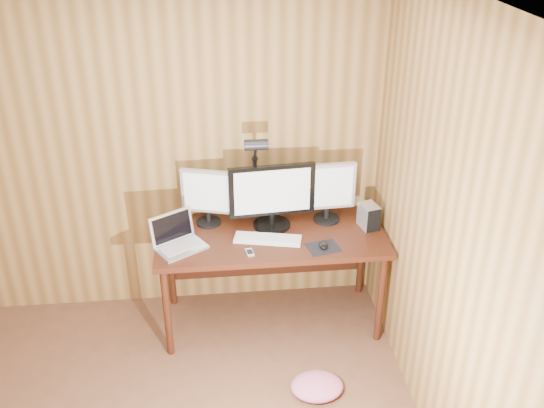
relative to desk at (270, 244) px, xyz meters
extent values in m
plane|color=silver|center=(-0.93, -1.70, 1.87)|extent=(4.00, 4.00, 0.00)
plane|color=olive|center=(-0.93, 0.30, 0.62)|extent=(4.00, 0.00, 4.00)
plane|color=olive|center=(0.82, -1.70, 0.62)|extent=(0.00, 4.00, 4.00)
cube|color=#3B180C|center=(0.00, -0.07, 0.10)|extent=(1.60, 0.70, 0.04)
cube|color=#3B180C|center=(0.00, 0.25, -0.17)|extent=(1.48, 0.02, 0.51)
cylinder|color=#3B180C|center=(-0.74, -0.36, -0.27)|extent=(0.05, 0.05, 0.71)
cylinder|color=#3B180C|center=(-0.74, 0.22, -0.27)|extent=(0.05, 0.05, 0.71)
cylinder|color=#3B180C|center=(0.74, -0.36, -0.27)|extent=(0.05, 0.05, 0.71)
cylinder|color=#3B180C|center=(0.74, 0.22, -0.27)|extent=(0.05, 0.05, 0.71)
cylinder|color=black|center=(0.02, 0.05, 0.13)|extent=(0.27, 0.27, 0.02)
cylinder|color=black|center=(0.02, 0.05, 0.18)|extent=(0.04, 0.04, 0.08)
cube|color=black|center=(0.02, 0.05, 0.41)|extent=(0.61, 0.09, 0.38)
cube|color=silver|center=(0.02, 0.03, 0.41)|extent=(0.53, 0.05, 0.32)
cylinder|color=black|center=(-0.43, 0.13, 0.13)|extent=(0.18, 0.18, 0.02)
cylinder|color=black|center=(-0.43, 0.13, 0.18)|extent=(0.04, 0.04, 0.08)
cube|color=silver|center=(-0.43, 0.13, 0.38)|extent=(0.37, 0.14, 0.32)
cube|color=silver|center=(-0.44, 0.11, 0.38)|extent=(0.31, 0.09, 0.28)
cylinder|color=black|center=(0.42, 0.09, 0.13)|extent=(0.19, 0.19, 0.02)
cylinder|color=black|center=(0.42, 0.09, 0.18)|extent=(0.04, 0.04, 0.08)
cube|color=silver|center=(0.42, 0.09, 0.40)|extent=(0.40, 0.06, 0.34)
cube|color=silver|center=(0.42, 0.07, 0.40)|extent=(0.35, 0.02, 0.30)
cube|color=silver|center=(-0.62, -0.20, 0.13)|extent=(0.38, 0.35, 0.02)
cube|color=silver|center=(-0.68, -0.10, 0.24)|extent=(0.29, 0.21, 0.21)
cube|color=black|center=(-0.68, -0.10, 0.24)|extent=(0.25, 0.18, 0.17)
cube|color=#B2B2B7|center=(-0.62, -0.20, 0.14)|extent=(0.30, 0.26, 0.00)
cube|color=white|center=(-0.03, -0.14, 0.13)|extent=(0.48, 0.24, 0.02)
cube|color=white|center=(-0.03, -0.14, 0.14)|extent=(0.44, 0.20, 0.00)
cube|color=black|center=(0.33, -0.28, 0.12)|extent=(0.24, 0.21, 0.00)
ellipsoid|color=black|center=(0.33, -0.28, 0.14)|extent=(0.10, 0.12, 0.04)
cube|color=silver|center=(0.70, -0.03, 0.21)|extent=(0.14, 0.17, 0.17)
cube|color=black|center=(0.72, -0.11, 0.21)|extent=(0.10, 0.03, 0.17)
cube|color=silver|center=(-0.17, -0.29, 0.13)|extent=(0.06, 0.10, 0.01)
cube|color=black|center=(-0.17, -0.29, 0.13)|extent=(0.04, 0.06, 0.00)
cylinder|color=black|center=(0.74, 0.15, 0.18)|extent=(0.05, 0.05, 0.12)
cube|color=black|center=(-0.09, 0.24, 0.11)|extent=(0.05, 0.06, 0.06)
cylinder|color=black|center=(-0.09, 0.24, 0.35)|extent=(0.03, 0.03, 0.45)
sphere|color=black|center=(-0.09, 0.24, 0.57)|extent=(0.05, 0.05, 0.05)
cylinder|color=black|center=(-0.09, 0.17, 0.66)|extent=(0.02, 0.16, 0.19)
cylinder|color=black|center=(-0.09, 0.08, 0.74)|extent=(0.16, 0.07, 0.07)
camera|label=1|loc=(-0.37, -3.69, 2.30)|focal=40.00mm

